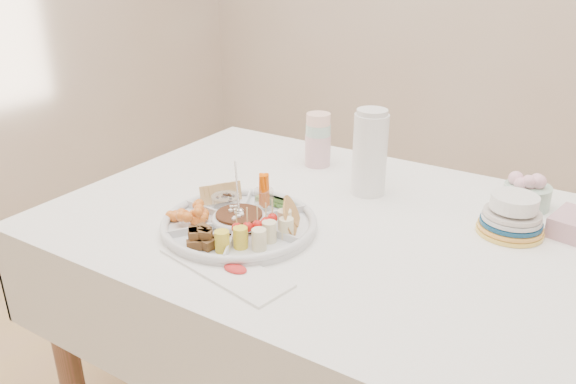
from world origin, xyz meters
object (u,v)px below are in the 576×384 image
Objects in this scene: thermos at (370,151)px; dining_table at (342,341)px; party_tray at (239,222)px; plate_stack at (512,214)px.

dining_table is at bearing -79.91° from thermos.
plate_stack is at bearing 30.63° from party_tray.
thermos is (-0.04, 0.20, 0.50)m from dining_table.
thermos reaches higher than dining_table.
dining_table is 0.59m from plate_stack.
dining_table is 0.54m from thermos.
party_tray is 1.52× the size of thermos.
party_tray is 0.67m from plate_stack.
party_tray is at bearing -114.23° from thermos.
dining_table is 4.00× the size of party_tray.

